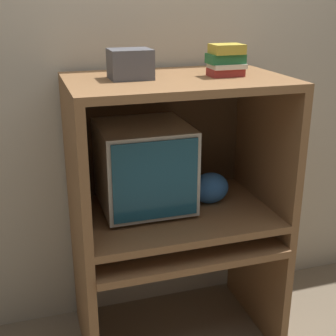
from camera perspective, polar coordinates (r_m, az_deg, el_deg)
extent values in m
cube|color=#B2A893|center=(2.53, -1.73, 9.80)|extent=(6.00, 0.06, 2.60)
cube|color=brown|center=(2.48, -10.08, -15.67)|extent=(0.04, 0.65, 0.63)
cube|color=brown|center=(2.72, 10.77, -12.11)|extent=(0.04, 0.65, 0.63)
cube|color=brown|center=(2.30, 1.99, -9.59)|extent=(0.92, 0.44, 0.04)
cube|color=brown|center=(2.28, -10.65, -7.98)|extent=(0.04, 0.65, 0.12)
cube|color=brown|center=(2.55, 11.31, -4.93)|extent=(0.04, 0.65, 0.12)
cube|color=brown|center=(2.35, 0.98, -5.59)|extent=(0.92, 0.65, 0.04)
cube|color=brown|center=(2.13, -11.32, 1.33)|extent=(0.04, 0.65, 0.66)
cube|color=brown|center=(2.41, 11.94, 3.50)|extent=(0.04, 0.65, 0.66)
cube|color=brown|center=(2.15, 1.09, 10.51)|extent=(0.92, 0.65, 0.04)
cube|color=#48321E|center=(2.51, -1.23, 4.61)|extent=(0.92, 0.01, 0.66)
cylinder|color=beige|center=(2.38, -2.90, -4.51)|extent=(0.24, 0.24, 0.02)
cube|color=beige|center=(2.30, -3.00, 0.34)|extent=(0.43, 0.43, 0.41)
cube|color=navy|center=(2.10, -1.51, -1.58)|extent=(0.40, 0.01, 0.37)
cube|color=#2D2D30|center=(2.25, -1.81, -9.40)|extent=(0.41, 0.15, 0.02)
cube|color=#474749|center=(2.25, -1.81, -9.11)|extent=(0.37, 0.12, 0.01)
ellipsoid|color=black|center=(2.31, 4.77, -8.48)|extent=(0.07, 0.05, 0.03)
ellipsoid|color=#336BB7|center=(2.41, 5.14, -2.44)|extent=(0.20, 0.15, 0.16)
cube|color=maroon|center=(2.20, 7.03, 11.52)|extent=(0.15, 0.10, 0.04)
cube|color=beige|center=(2.19, 7.20, 12.25)|extent=(0.16, 0.11, 0.02)
cube|color=#236638|center=(2.19, 7.03, 13.10)|extent=(0.16, 0.10, 0.04)
cube|color=gold|center=(2.18, 7.19, 14.21)|extent=(0.14, 0.11, 0.04)
cube|color=#4C4C51|center=(2.11, -4.64, 12.52)|extent=(0.18, 0.16, 0.13)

